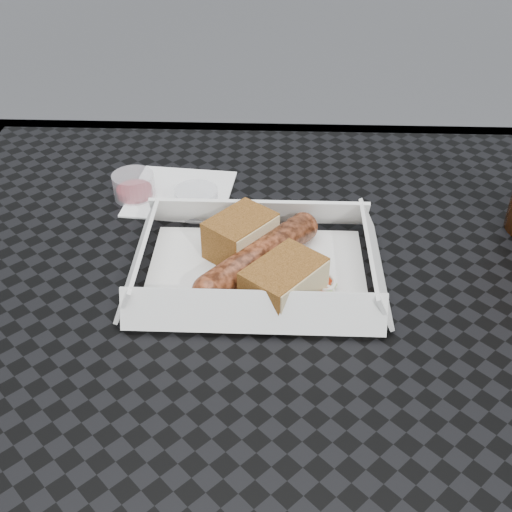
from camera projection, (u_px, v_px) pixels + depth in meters
The scene contains 9 objects.
patio_table at pixel (251, 357), 0.67m from camera, with size 0.80×0.80×0.74m.
food_tray at pixel (256, 272), 0.65m from camera, with size 0.22×0.15×0.00m, color white.
bratwurst at pixel (259, 257), 0.64m from camera, with size 0.12×0.14×0.03m.
bread_near at pixel (241, 236), 0.67m from camera, with size 0.07×0.05×0.04m, color brown.
bread_far at pixel (284, 282), 0.61m from camera, with size 0.08×0.05×0.04m, color brown.
veg_garnish at pixel (320, 290), 0.62m from camera, with size 0.03×0.03×0.00m.
napkin at pixel (181, 193), 0.78m from camera, with size 0.12×0.12×0.00m, color white.
condiment_cup_sauce at pixel (134, 186), 0.77m from camera, with size 0.05×0.05×0.03m, color maroon.
condiment_cup_empty at pixel (197, 201), 0.74m from camera, with size 0.05×0.05×0.03m, color silver.
Camera 1 is at (0.02, -0.47, 1.15)m, focal length 45.00 mm.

